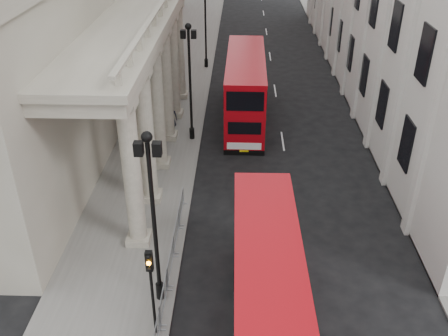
{
  "coord_description": "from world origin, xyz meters",
  "views": [
    {
      "loc": [
        2.83,
        -12.45,
        16.5
      ],
      "look_at": [
        2.03,
        11.09,
        2.82
      ],
      "focal_mm": 40.0,
      "sensor_mm": 36.0,
      "label": 1
    }
  ],
  "objects_px": {
    "lamp_post_mid": "(190,75)",
    "pedestrian_b": "(127,127)",
    "lamp_post_south": "(153,210)",
    "traffic_light": "(151,278)",
    "bus_near": "(266,290)",
    "pedestrian_a": "(158,145)",
    "lamp_post_north": "(205,18)",
    "bus_far": "(245,88)",
    "pedestrian_c": "(171,116)"
  },
  "relations": [
    {
      "from": "lamp_post_mid",
      "to": "bus_far",
      "type": "relative_size",
      "value": 0.7
    },
    {
      "from": "bus_near",
      "to": "pedestrian_a",
      "type": "xyz_separation_m",
      "value": [
        -6.62,
        14.88,
        -1.37
      ]
    },
    {
      "from": "lamp_post_north",
      "to": "bus_near",
      "type": "height_order",
      "value": "lamp_post_north"
    },
    {
      "from": "traffic_light",
      "to": "bus_near",
      "type": "xyz_separation_m",
      "value": [
        4.51,
        0.27,
        -0.7
      ]
    },
    {
      "from": "traffic_light",
      "to": "pedestrian_c",
      "type": "xyz_separation_m",
      "value": [
        -1.83,
        19.87,
        -2.05
      ]
    },
    {
      "from": "lamp_post_north",
      "to": "bus_far",
      "type": "distance_m",
      "value": 13.19
    },
    {
      "from": "lamp_post_south",
      "to": "lamp_post_mid",
      "type": "xyz_separation_m",
      "value": [
        0.0,
        16.0,
        0.0
      ]
    },
    {
      "from": "lamp_post_mid",
      "to": "traffic_light",
      "type": "relative_size",
      "value": 1.93
    },
    {
      "from": "traffic_light",
      "to": "bus_far",
      "type": "distance_m",
      "value": 21.93
    },
    {
      "from": "bus_near",
      "to": "bus_far",
      "type": "xyz_separation_m",
      "value": [
        -0.77,
        21.33,
        0.25
      ]
    },
    {
      "from": "lamp_post_mid",
      "to": "traffic_light",
      "type": "distance_m",
      "value": 18.11
    },
    {
      "from": "lamp_post_north",
      "to": "bus_near",
      "type": "bearing_deg",
      "value": -82.22
    },
    {
      "from": "traffic_light",
      "to": "pedestrian_b",
      "type": "relative_size",
      "value": 2.38
    },
    {
      "from": "lamp_post_south",
      "to": "pedestrian_c",
      "type": "relative_size",
      "value": 4.46
    },
    {
      "from": "lamp_post_mid",
      "to": "pedestrian_c",
      "type": "xyz_separation_m",
      "value": [
        -1.73,
        1.85,
        -3.86
      ]
    },
    {
      "from": "lamp_post_mid",
      "to": "lamp_post_north",
      "type": "bearing_deg",
      "value": 90.0
    },
    {
      "from": "lamp_post_mid",
      "to": "pedestrian_c",
      "type": "height_order",
      "value": "lamp_post_mid"
    },
    {
      "from": "lamp_post_south",
      "to": "bus_far",
      "type": "distance_m",
      "value": 20.08
    },
    {
      "from": "traffic_light",
      "to": "bus_near",
      "type": "distance_m",
      "value": 4.57
    },
    {
      "from": "lamp_post_south",
      "to": "pedestrian_b",
      "type": "bearing_deg",
      "value": 106.39
    },
    {
      "from": "pedestrian_a",
      "to": "pedestrian_c",
      "type": "relative_size",
      "value": 0.98
    },
    {
      "from": "bus_near",
      "to": "pedestrian_b",
      "type": "bearing_deg",
      "value": 117.01
    },
    {
      "from": "traffic_light",
      "to": "lamp_post_south",
      "type": "bearing_deg",
      "value": 92.84
    },
    {
      "from": "bus_near",
      "to": "traffic_light",
      "type": "bearing_deg",
      "value": -177.32
    },
    {
      "from": "lamp_post_mid",
      "to": "pedestrian_b",
      "type": "height_order",
      "value": "lamp_post_mid"
    },
    {
      "from": "traffic_light",
      "to": "bus_near",
      "type": "bearing_deg",
      "value": 3.45
    },
    {
      "from": "bus_near",
      "to": "lamp_post_north",
      "type": "bearing_deg",
      "value": 97.01
    },
    {
      "from": "pedestrian_a",
      "to": "pedestrian_b",
      "type": "relative_size",
      "value": 1.02
    },
    {
      "from": "lamp_post_mid",
      "to": "pedestrian_b",
      "type": "xyz_separation_m",
      "value": [
        -4.66,
        -0.14,
        -3.89
      ]
    },
    {
      "from": "bus_near",
      "to": "bus_far",
      "type": "bearing_deg",
      "value": 91.31
    },
    {
      "from": "lamp_post_mid",
      "to": "bus_near",
      "type": "relative_size",
      "value": 0.78
    },
    {
      "from": "lamp_post_south",
      "to": "bus_far",
      "type": "relative_size",
      "value": 0.7
    },
    {
      "from": "lamp_post_south",
      "to": "traffic_light",
      "type": "distance_m",
      "value": 2.71
    },
    {
      "from": "lamp_post_south",
      "to": "lamp_post_mid",
      "type": "distance_m",
      "value": 16.0
    },
    {
      "from": "lamp_post_south",
      "to": "pedestrian_b",
      "type": "relative_size",
      "value": 4.61
    },
    {
      "from": "bus_near",
      "to": "pedestrian_b",
      "type": "distance_m",
      "value": 19.95
    },
    {
      "from": "lamp_post_mid",
      "to": "pedestrian_a",
      "type": "distance_m",
      "value": 5.22
    },
    {
      "from": "pedestrian_b",
      "to": "pedestrian_c",
      "type": "xyz_separation_m",
      "value": [
        2.93,
        1.99,
        0.03
      ]
    },
    {
      "from": "pedestrian_c",
      "to": "pedestrian_a",
      "type": "bearing_deg",
      "value": -96.09
    },
    {
      "from": "bus_far",
      "to": "pedestrian_b",
      "type": "relative_size",
      "value": 6.55
    },
    {
      "from": "traffic_light",
      "to": "lamp_post_north",
      "type": "bearing_deg",
      "value": 90.17
    },
    {
      "from": "bus_far",
      "to": "pedestrian_a",
      "type": "bearing_deg",
      "value": -131.65
    },
    {
      "from": "pedestrian_c",
      "to": "lamp_post_north",
      "type": "bearing_deg",
      "value": 80.32
    },
    {
      "from": "bus_far",
      "to": "pedestrian_c",
      "type": "bearing_deg",
      "value": -162.16
    },
    {
      "from": "pedestrian_b",
      "to": "pedestrian_c",
      "type": "relative_size",
      "value": 0.97
    },
    {
      "from": "lamp_post_south",
      "to": "lamp_post_north",
      "type": "xyz_separation_m",
      "value": [
        0.0,
        32.0,
        0.0
      ]
    },
    {
      "from": "lamp_post_mid",
      "to": "pedestrian_a",
      "type": "relative_size",
      "value": 4.53
    },
    {
      "from": "lamp_post_south",
      "to": "lamp_post_mid",
      "type": "height_order",
      "value": "same"
    },
    {
      "from": "traffic_light",
      "to": "bus_near",
      "type": "height_order",
      "value": "bus_near"
    },
    {
      "from": "pedestrian_b",
      "to": "pedestrian_c",
      "type": "bearing_deg",
      "value": -173.29
    }
  ]
}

